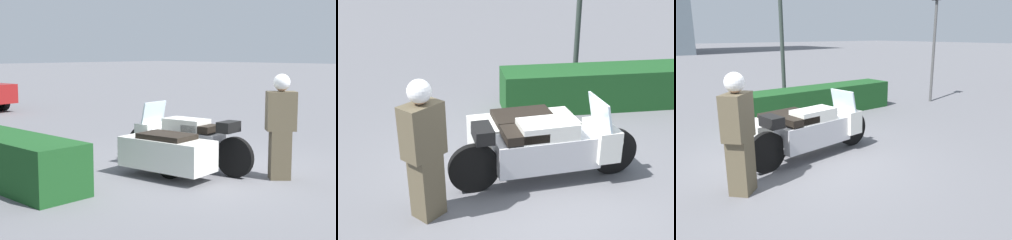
{
  "view_description": "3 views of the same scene",
  "coord_description": "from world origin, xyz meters",
  "views": [
    {
      "loc": [
        -5.74,
        6.79,
        2.08
      ],
      "look_at": [
        0.66,
        0.09,
        0.85
      ],
      "focal_mm": 55.0,
      "sensor_mm": 36.0,
      "label": 1
    },
    {
      "loc": [
        -1.03,
        -4.86,
        3.1
      ],
      "look_at": [
        -0.28,
        0.22,
        0.9
      ],
      "focal_mm": 45.0,
      "sensor_mm": 36.0,
      "label": 2
    },
    {
      "loc": [
        -2.89,
        -4.74,
        2.21
      ],
      "look_at": [
        0.67,
        -0.28,
        0.71
      ],
      "focal_mm": 35.0,
      "sensor_mm": 36.0,
      "label": 3
    }
  ],
  "objects": [
    {
      "name": "police_motorcycle",
      "position": [
        0.23,
        0.45,
        0.48
      ],
      "size": [
        2.68,
        1.43,
        1.17
      ],
      "rotation": [
        0.0,
        0.0,
        0.1
      ],
      "color": "black",
      "rests_on": "ground"
    },
    {
      "name": "ground_plane",
      "position": [
        0.0,
        0.0,
        0.0
      ],
      "size": [
        160.0,
        160.0,
        0.0
      ],
      "primitive_type": "plane",
      "color": "slate"
    },
    {
      "name": "officer_rider",
      "position": [
        -1.34,
        -0.47,
        0.91
      ],
      "size": [
        0.54,
        0.53,
        1.73
      ],
      "rotation": [
        0.0,
        0.0,
        2.32
      ],
      "color": "brown",
      "rests_on": "ground"
    }
  ]
}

